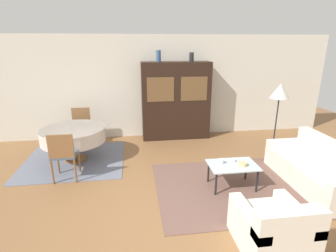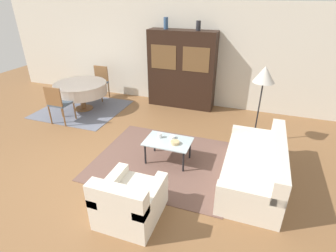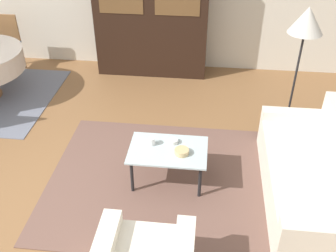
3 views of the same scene
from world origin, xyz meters
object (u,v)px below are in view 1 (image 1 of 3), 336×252
Objects in this scene: coffee_table at (233,167)px; display_cabinet at (176,101)px; armchair at (273,229)px; dining_table at (73,135)px; cup at (221,161)px; floor_lamp at (280,94)px; bowl at (243,164)px; couch at (317,170)px; vase_short at (191,57)px; bowl_small at (233,160)px; dining_chair_near at (63,153)px; dining_chair_far at (81,124)px; vase_tall at (159,56)px.

coffee_table is 2.86m from display_cabinet.
armchair is 1.50m from coffee_table.
dining_table is (-2.96, 3.06, 0.31)m from armchair.
display_cabinet is at bearing 98.18° from cup.
bowl is (-1.34, -1.36, -0.95)m from floor_lamp.
couch is at bearing 40.65° from armchair.
floor_lamp is at bearing -40.55° from vase_short.
bowl_small is (-0.11, 0.18, -0.01)m from bowl.
couch is at bearing -58.35° from vase_short.
bowl reaches higher than coffee_table.
cup is at bearing -90.24° from vase_short.
couch is 12.56× the size of bowl.
bowl is at bearing 82.13° from armchair.
vase_short is (0.39, 0.00, 1.13)m from display_cabinet.
dining_table is 0.90m from dining_chair_near.
dining_chair_far is at bearing 90.00° from dining_chair_near.
dining_table is 8.81× the size of bowl.
coffee_table is at bearing 140.67° from dining_chair_far.
display_cabinet reaches higher than couch.
dining_chair_far is at bearing 165.54° from floor_lamp.
couch is 2.13m from armchair.
coffee_table is 3.39m from dining_table.
armchair is at bearing -77.06° from vase_tall.
display_cabinet is 2.16× the size of dining_chair_near.
vase_tall reaches higher than armchair.
display_cabinet is 2.74m from cup.
couch is 4.65m from dining_chair_near.
display_cabinet reaches higher than bowl.
dining_chair_near and dining_chair_far have the same top height.
bowl_small is at bearing -25.27° from dining_table.
vase_short is at bearing 22.45° from dining_table.
cup is 3.14m from vase_short.
floor_lamp is (4.50, 0.64, 0.87)m from dining_chair_near.
vase_short is (2.83, 0.27, 1.59)m from dining_chair_far.
dining_chair_near is 6.07× the size of bowl.
vase_tall reaches higher than bowl.
couch is 0.96× the size of display_cabinet.
dining_chair_near is 4.15× the size of vase_short.
display_cabinet is 2.73m from dining_table.
armchair is 8.10× the size of bowl_small.
display_cabinet reaches higher than cup.
couch is at bearing -20.06° from dining_table.
display_cabinet is 2.73m from bowl_small.
coffee_table is 2.23m from floor_lamp.
bowl_small reaches higher than coffee_table.
dining_chair_far is at bearing -174.54° from vase_short.
dining_chair_near is at bearing 169.95° from bowl_small.
dining_chair_near is 3.29m from vase_tall.
floor_lamp is (2.06, -1.43, 0.40)m from display_cabinet.
vase_tall is (-1.06, 2.60, 1.71)m from bowl_small.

